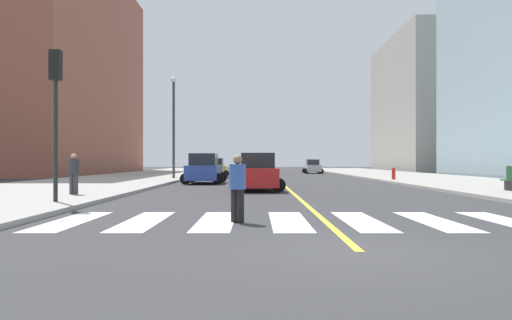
{
  "coord_description": "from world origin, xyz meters",
  "views": [
    {
      "loc": [
        -1.71,
        -7.87,
        1.51
      ],
      "look_at": [
        -1.6,
        29.79,
        1.56
      ],
      "focal_mm": 33.59,
      "sensor_mm": 36.0,
      "label": 1
    }
  ],
  "objects_px": {
    "car_black_fifth": "(255,166)",
    "car_red_fourth": "(256,173)",
    "traffic_light_far_corner": "(54,95)",
    "pedestrian_walking_west": "(72,172)",
    "car_blue_nearest": "(203,169)",
    "car_yellow_third": "(214,169)",
    "street_lamp": "(172,119)",
    "car_silver_second": "(311,167)",
    "pedestrian_crossing": "(236,185)",
    "fire_hydrant": "(392,174)"
  },
  "relations": [
    {
      "from": "car_black_fifth",
      "to": "pedestrian_walking_west",
      "type": "height_order",
      "value": "car_black_fifth"
    },
    {
      "from": "fire_hydrant",
      "to": "traffic_light_far_corner",
      "type": "bearing_deg",
      "value": -131.71
    },
    {
      "from": "pedestrian_walking_west",
      "to": "fire_hydrant",
      "type": "height_order",
      "value": "pedestrian_walking_west"
    },
    {
      "from": "car_silver_second",
      "to": "fire_hydrant",
      "type": "relative_size",
      "value": 4.16
    },
    {
      "from": "street_lamp",
      "to": "car_silver_second",
      "type": "bearing_deg",
      "value": 56.01
    },
    {
      "from": "pedestrian_crossing",
      "to": "car_red_fourth",
      "type": "bearing_deg",
      "value": -58.22
    },
    {
      "from": "car_yellow_third",
      "to": "pedestrian_crossing",
      "type": "distance_m",
      "value": 31.14
    },
    {
      "from": "pedestrian_crossing",
      "to": "car_silver_second",
      "type": "bearing_deg",
      "value": -64.95
    },
    {
      "from": "car_red_fourth",
      "to": "pedestrian_crossing",
      "type": "distance_m",
      "value": 12.36
    },
    {
      "from": "car_yellow_third",
      "to": "car_red_fourth",
      "type": "relative_size",
      "value": 0.9
    },
    {
      "from": "car_blue_nearest",
      "to": "fire_hydrant",
      "type": "height_order",
      "value": "car_blue_nearest"
    },
    {
      "from": "car_black_fifth",
      "to": "fire_hydrant",
      "type": "relative_size",
      "value": 4.75
    },
    {
      "from": "car_black_fifth",
      "to": "street_lamp",
      "type": "relative_size",
      "value": 0.54
    },
    {
      "from": "car_blue_nearest",
      "to": "traffic_light_far_corner",
      "type": "bearing_deg",
      "value": -100.57
    },
    {
      "from": "car_black_fifth",
      "to": "pedestrian_walking_west",
      "type": "relative_size",
      "value": 2.57
    },
    {
      "from": "pedestrian_crossing",
      "to": "street_lamp",
      "type": "distance_m",
      "value": 26.6
    },
    {
      "from": "car_silver_second",
      "to": "pedestrian_crossing",
      "type": "height_order",
      "value": "car_silver_second"
    },
    {
      "from": "car_black_fifth",
      "to": "pedestrian_crossing",
      "type": "height_order",
      "value": "car_black_fifth"
    },
    {
      "from": "street_lamp",
      "to": "car_black_fifth",
      "type": "bearing_deg",
      "value": 74.12
    },
    {
      "from": "fire_hydrant",
      "to": "street_lamp",
      "type": "distance_m",
      "value": 17.11
    },
    {
      "from": "fire_hydrant",
      "to": "car_silver_second",
      "type": "bearing_deg",
      "value": 98.12
    },
    {
      "from": "pedestrian_crossing",
      "to": "street_lamp",
      "type": "xyz_separation_m",
      "value": [
        -5.97,
        25.63,
        3.88
      ]
    },
    {
      "from": "car_silver_second",
      "to": "street_lamp",
      "type": "height_order",
      "value": "street_lamp"
    },
    {
      "from": "car_blue_nearest",
      "to": "car_red_fourth",
      "type": "relative_size",
      "value": 1.04
    },
    {
      "from": "car_silver_second",
      "to": "street_lamp",
      "type": "xyz_separation_m",
      "value": [
        -13.16,
        -19.52,
        4.01
      ]
    },
    {
      "from": "car_blue_nearest",
      "to": "car_yellow_third",
      "type": "distance_m",
      "value": 11.03
    },
    {
      "from": "car_yellow_third",
      "to": "car_black_fifth",
      "type": "height_order",
      "value": "car_black_fifth"
    },
    {
      "from": "car_silver_second",
      "to": "car_black_fifth",
      "type": "relative_size",
      "value": 0.88
    },
    {
      "from": "car_red_fourth",
      "to": "car_black_fifth",
      "type": "distance_m",
      "value": 36.06
    },
    {
      "from": "car_silver_second",
      "to": "street_lamp",
      "type": "relative_size",
      "value": 0.47
    },
    {
      "from": "car_black_fifth",
      "to": "traffic_light_far_corner",
      "type": "bearing_deg",
      "value": -99.58
    },
    {
      "from": "car_blue_nearest",
      "to": "pedestrian_walking_west",
      "type": "distance_m",
      "value": 12.92
    },
    {
      "from": "car_blue_nearest",
      "to": "car_red_fourth",
      "type": "bearing_deg",
      "value": -64.41
    },
    {
      "from": "fire_hydrant",
      "to": "street_lamp",
      "type": "height_order",
      "value": "street_lamp"
    },
    {
      "from": "car_yellow_third",
      "to": "car_red_fourth",
      "type": "bearing_deg",
      "value": -78.87
    },
    {
      "from": "car_black_fifth",
      "to": "pedestrian_walking_west",
      "type": "bearing_deg",
      "value": -101.24
    },
    {
      "from": "car_silver_second",
      "to": "car_red_fourth",
      "type": "distance_m",
      "value": 33.48
    },
    {
      "from": "car_silver_second",
      "to": "car_black_fifth",
      "type": "distance_m",
      "value": 7.43
    },
    {
      "from": "car_black_fifth",
      "to": "car_red_fourth",
      "type": "bearing_deg",
      "value": -90.97
    },
    {
      "from": "car_blue_nearest",
      "to": "car_black_fifth",
      "type": "xyz_separation_m",
      "value": [
        3.48,
        28.47,
        -0.05
      ]
    },
    {
      "from": "car_red_fourth",
      "to": "pedestrian_crossing",
      "type": "height_order",
      "value": "car_red_fourth"
    },
    {
      "from": "street_lamp",
      "to": "pedestrian_crossing",
      "type": "bearing_deg",
      "value": -76.89
    },
    {
      "from": "pedestrian_walking_west",
      "to": "car_blue_nearest",
      "type": "bearing_deg",
      "value": 82.62
    },
    {
      "from": "car_blue_nearest",
      "to": "car_silver_second",
      "type": "distance_m",
      "value": 27.18
    },
    {
      "from": "car_black_fifth",
      "to": "pedestrian_walking_west",
      "type": "xyz_separation_m",
      "value": [
        -7.4,
        -40.78,
        0.18
      ]
    },
    {
      "from": "car_silver_second",
      "to": "car_yellow_third",
      "type": "xyz_separation_m",
      "value": [
        -10.4,
        -14.18,
        0.03
      ]
    },
    {
      "from": "car_black_fifth",
      "to": "street_lamp",
      "type": "distance_m",
      "value": 24.0
    },
    {
      "from": "car_blue_nearest",
      "to": "street_lamp",
      "type": "xyz_separation_m",
      "value": [
        -3.0,
        5.69,
        3.86
      ]
    },
    {
      "from": "car_silver_second",
      "to": "traffic_light_far_corner",
      "type": "relative_size",
      "value": 0.74
    },
    {
      "from": "pedestrian_crossing",
      "to": "fire_hydrant",
      "type": "distance_m",
      "value": 25.08
    }
  ]
}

